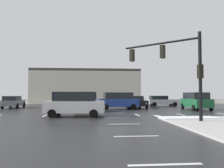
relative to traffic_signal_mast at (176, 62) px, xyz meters
The scene contains 13 objects.
ground_plane 7.26m from the traffic_signal_mast, 129.50° to the left, with size 120.00×120.00×0.00m, color slate.
road_asphalt 7.26m from the traffic_signal_mast, 129.50° to the left, with size 44.00×44.00×0.02m, color #232326.
snow_strip_curbside 4.13m from the traffic_signal_mast, 28.54° to the left, with size 4.00×1.60×0.06m, color white.
lane_markings 5.82m from the traffic_signal_mast, 128.76° to the left, with size 36.15×36.15×0.01m.
traffic_signal_mast is the anchor object (origin of this frame).
strip_building_background 34.25m from the traffic_signal_mast, 102.14° to the left, with size 22.11×8.00×6.95m.
sedan_silver 18.91m from the traffic_signal_mast, 75.81° to the left, with size 4.57×2.09×1.58m.
sedan_grey 22.55m from the traffic_signal_mast, 136.39° to the left, with size 2.12×4.58×1.58m.
suv_blue 12.61m from the traffic_signal_mast, 102.88° to the left, with size 4.98×2.57×2.03m.
sedan_black 14.75m from the traffic_signal_mast, 90.17° to the left, with size 2.35×4.65×1.58m.
suv_green 12.44m from the traffic_signal_mast, 58.77° to the left, with size 2.24×4.87×2.03m.
suv_white 8.56m from the traffic_signal_mast, 153.81° to the left, with size 4.97×2.54×2.03m.
sedan_tan 10.95m from the traffic_signal_mast, 127.27° to the left, with size 2.30×4.64×1.58m.
Camera 1 is at (-1.90, -19.89, 1.88)m, focal length 36.26 mm.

